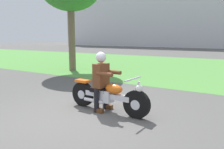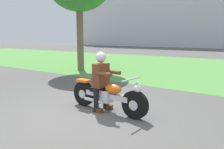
% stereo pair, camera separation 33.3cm
% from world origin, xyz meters
% --- Properties ---
extents(ground, '(120.00, 120.00, 0.00)m').
position_xyz_m(ground, '(0.00, 0.00, 0.00)').
color(ground, '#565451').
extents(grass_verge, '(60.00, 12.00, 0.01)m').
position_xyz_m(grass_verge, '(0.00, 9.76, 0.00)').
color(grass_verge, '#549342').
rests_on(grass_verge, ground).
extents(motorcycle_lead, '(2.15, 0.66, 0.86)m').
position_xyz_m(motorcycle_lead, '(0.42, 0.75, 0.38)').
color(motorcycle_lead, black).
rests_on(motorcycle_lead, ground).
extents(rider_lead, '(0.56, 0.48, 1.39)m').
position_xyz_m(rider_lead, '(0.25, 0.76, 0.81)').
color(rider_lead, black).
rests_on(rider_lead, ground).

